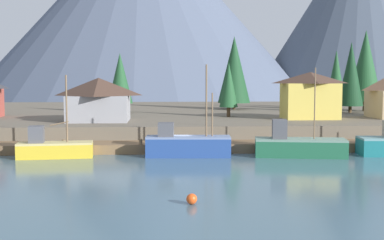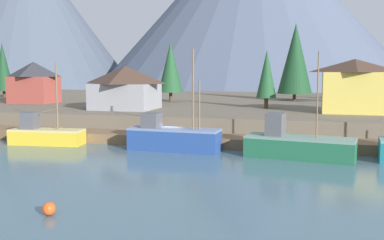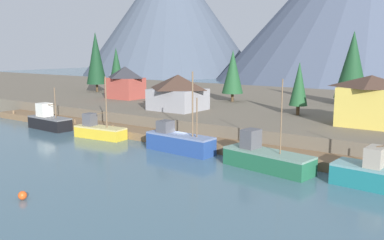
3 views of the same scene
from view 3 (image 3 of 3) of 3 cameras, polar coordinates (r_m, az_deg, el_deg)
name	(u,v)px [view 3 (image 3 of 3)]	position (r m, az deg, el deg)	size (l,w,h in m)	color
ground_plane	(257,128)	(66.85, 8.96, -1.04)	(400.00, 400.00, 1.00)	#476675
dock	(192,141)	(51.47, -0.05, -2.96)	(80.00, 4.00, 1.60)	brown
shoreline_bank	(287,108)	(77.38, 12.98, 1.58)	(400.00, 56.00, 2.50)	#665B4C
mountain_west_peak	(170,14)	(211.06, -3.00, 14.40)	(86.07, 86.07, 59.21)	#475160
fishing_boat_black	(49,121)	(65.59, -19.07, -0.12)	(7.69, 2.92, 6.34)	black
fishing_boat_yellow	(99,131)	(57.06, -12.65, -1.44)	(7.58, 3.02, 8.31)	gold
fishing_boat_blue	(179,142)	(48.09, -1.79, -3.00)	(8.70, 2.90, 9.36)	navy
fishing_boat_green	(266,158)	(41.76, 10.17, -5.21)	(9.44, 4.29, 9.03)	#1E5B3D
fishing_boat_teal	(384,176)	(38.88, 24.88, -7.05)	(8.67, 3.72, 7.91)	#196B70
house_yellow	(370,101)	(54.35, 23.29, 2.46)	(7.40, 5.10, 6.24)	gold
house_red	(125,82)	(80.76, -9.15, 5.17)	(6.66, 5.11, 6.17)	#9E4238
house_grey	(178,92)	(64.44, -1.95, 3.89)	(7.88, 7.08, 5.48)	gray
conifer_near_right	(96,58)	(95.07, -13.07, 8.30)	(4.41, 4.41, 13.22)	#4C3823
conifer_mid_left	(299,84)	(60.79, 14.49, 4.82)	(2.59, 2.59, 7.59)	#4C3823
conifer_mid_right	(116,66)	(99.08, -10.36, 7.26)	(3.54, 3.54, 9.86)	#4C3823
conifer_back_right	(233,72)	(75.23, 5.62, 6.61)	(3.83, 3.83, 9.24)	#4C3823
conifer_centre	(352,65)	(75.17, 21.20, 7.10)	(5.53, 5.53, 12.43)	#4C3823
channel_buoy	(22,195)	(35.81, -22.28, -9.57)	(0.70, 0.70, 0.70)	#E04C19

